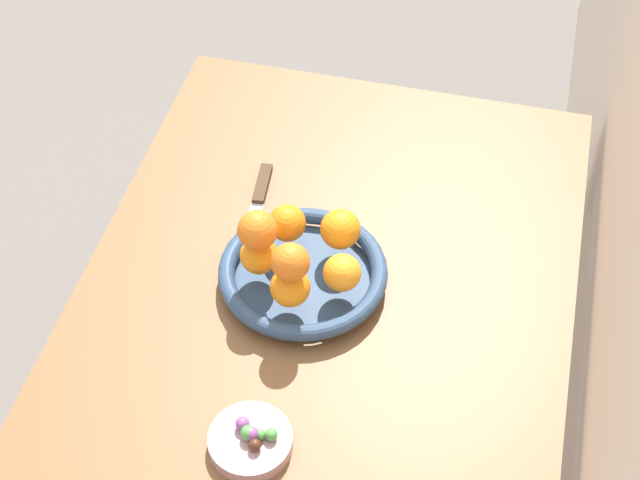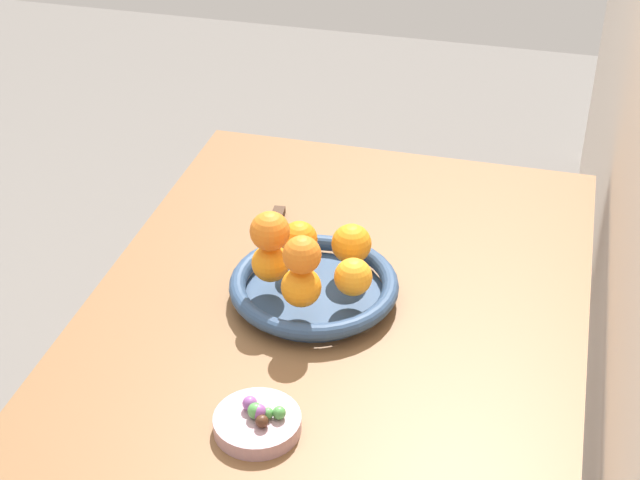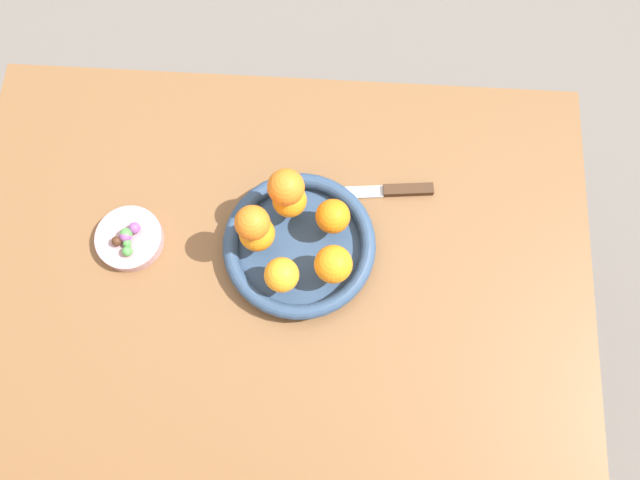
{
  "view_description": "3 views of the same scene",
  "coord_description": "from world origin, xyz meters",
  "px_view_note": "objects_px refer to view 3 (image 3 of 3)",
  "views": [
    {
      "loc": [
        0.9,
        0.22,
        1.92
      ],
      "look_at": [
        -0.03,
        -0.01,
        0.86
      ],
      "focal_mm": 55.0,
      "sensor_mm": 36.0,
      "label": 1
    },
    {
      "loc": [
        1.14,
        0.28,
        1.65
      ],
      "look_at": [
        -0.06,
        -0.03,
        0.84
      ],
      "focal_mm": 55.0,
      "sensor_mm": 36.0,
      "label": 2
    },
    {
      "loc": [
        -0.09,
        0.28,
        1.78
      ],
      "look_at": [
        -0.08,
        -0.03,
        0.82
      ],
      "focal_mm": 35.0,
      "sensor_mm": 36.0,
      "label": 3
    }
  ],
  "objects_px": {
    "fruit_bowl": "(299,245)",
    "candy_ball_1": "(127,251)",
    "candy_ball_0": "(126,234)",
    "knife": "(374,191)",
    "orange_1": "(282,275)",
    "candy_ball_5": "(127,243)",
    "candy_ball_3": "(135,228)",
    "orange_2": "(333,264)",
    "orange_5": "(252,223)",
    "orange_6": "(286,187)",
    "candy_dish": "(130,239)",
    "orange_3": "(333,216)",
    "candy_ball_4": "(126,236)",
    "orange_4": "(289,200)",
    "orange_0": "(257,233)",
    "candy_ball_2": "(117,241)",
    "dining_table": "(278,281)"
  },
  "relations": [
    {
      "from": "orange_6",
      "to": "orange_4",
      "type": "bearing_deg",
      "value": -154.0
    },
    {
      "from": "candy_ball_0",
      "to": "knife",
      "type": "bearing_deg",
      "value": -164.9
    },
    {
      "from": "orange_4",
      "to": "knife",
      "type": "xyz_separation_m",
      "value": [
        -0.15,
        -0.05,
        -0.06
      ]
    },
    {
      "from": "fruit_bowl",
      "to": "candy_ball_1",
      "type": "bearing_deg",
      "value": 6.0
    },
    {
      "from": "orange_4",
      "to": "candy_ball_4",
      "type": "height_order",
      "value": "orange_4"
    },
    {
      "from": "fruit_bowl",
      "to": "candy_ball_3",
      "type": "height_order",
      "value": "candy_ball_3"
    },
    {
      "from": "dining_table",
      "to": "orange_3",
      "type": "xyz_separation_m",
      "value": [
        -0.1,
        -0.08,
        0.16
      ]
    },
    {
      "from": "candy_ball_2",
      "to": "candy_ball_0",
      "type": "bearing_deg",
      "value": -138.04
    },
    {
      "from": "orange_1",
      "to": "candy_ball_1",
      "type": "relative_size",
      "value": 3.24
    },
    {
      "from": "candy_ball_3",
      "to": "orange_0",
      "type": "bearing_deg",
      "value": 177.26
    },
    {
      "from": "orange_2",
      "to": "candy_dish",
      "type": "bearing_deg",
      "value": -6.85
    },
    {
      "from": "candy_ball_4",
      "to": "orange_4",
      "type": "bearing_deg",
      "value": -166.33
    },
    {
      "from": "orange_1",
      "to": "candy_ball_3",
      "type": "xyz_separation_m",
      "value": [
        0.26,
        -0.08,
        -0.04
      ]
    },
    {
      "from": "orange_5",
      "to": "dining_table",
      "type": "bearing_deg",
      "value": 129.06
    },
    {
      "from": "candy_dish",
      "to": "orange_6",
      "type": "distance_m",
      "value": 0.31
    },
    {
      "from": "candy_ball_3",
      "to": "orange_5",
      "type": "bearing_deg",
      "value": 176.65
    },
    {
      "from": "orange_3",
      "to": "candy_ball_0",
      "type": "relative_size",
      "value": 2.72
    },
    {
      "from": "dining_table",
      "to": "candy_ball_4",
      "type": "bearing_deg",
      "value": -7.3
    },
    {
      "from": "orange_5",
      "to": "orange_6",
      "type": "distance_m",
      "value": 0.08
    },
    {
      "from": "orange_5",
      "to": "candy_ball_2",
      "type": "height_order",
      "value": "orange_5"
    },
    {
      "from": "orange_5",
      "to": "fruit_bowl",
      "type": "bearing_deg",
      "value": -179.06
    },
    {
      "from": "candy_ball_1",
      "to": "candy_ball_2",
      "type": "xyz_separation_m",
      "value": [
        0.02,
        -0.02,
        -0.0
      ]
    },
    {
      "from": "candy_ball_2",
      "to": "candy_ball_4",
      "type": "bearing_deg",
      "value": -147.62
    },
    {
      "from": "candy_ball_2",
      "to": "candy_ball_5",
      "type": "bearing_deg",
      "value": 172.36
    },
    {
      "from": "orange_2",
      "to": "candy_ball_0",
      "type": "bearing_deg",
      "value": -7.07
    },
    {
      "from": "dining_table",
      "to": "orange_0",
      "type": "distance_m",
      "value": 0.17
    },
    {
      "from": "candy_dish",
      "to": "candy_ball_2",
      "type": "relative_size",
      "value": 6.6
    },
    {
      "from": "orange_4",
      "to": "orange_5",
      "type": "xyz_separation_m",
      "value": [
        0.05,
        0.06,
        0.06
      ]
    },
    {
      "from": "orange_6",
      "to": "candy_ball_5",
      "type": "relative_size",
      "value": 4.04
    },
    {
      "from": "candy_dish",
      "to": "orange_5",
      "type": "xyz_separation_m",
      "value": [
        -0.23,
        -0.0,
        0.12
      ]
    },
    {
      "from": "candy_ball_4",
      "to": "candy_ball_3",
      "type": "bearing_deg",
      "value": -128.6
    },
    {
      "from": "orange_3",
      "to": "orange_4",
      "type": "height_order",
      "value": "same"
    },
    {
      "from": "orange_1",
      "to": "knife",
      "type": "relative_size",
      "value": 0.22
    },
    {
      "from": "orange_0",
      "to": "orange_5",
      "type": "distance_m",
      "value": 0.06
    },
    {
      "from": "dining_table",
      "to": "orange_0",
      "type": "bearing_deg",
      "value": -54.02
    },
    {
      "from": "candy_dish",
      "to": "candy_ball_5",
      "type": "xyz_separation_m",
      "value": [
        -0.0,
        0.01,
        0.02
      ]
    },
    {
      "from": "fruit_bowl",
      "to": "orange_4",
      "type": "height_order",
      "value": "orange_4"
    },
    {
      "from": "orange_5",
      "to": "orange_0",
      "type": "bearing_deg",
      "value": -124.55
    },
    {
      "from": "orange_2",
      "to": "orange_3",
      "type": "height_order",
      "value": "orange_2"
    },
    {
      "from": "candy_ball_3",
      "to": "orange_2",
      "type": "bearing_deg",
      "value": 170.72
    },
    {
      "from": "fruit_bowl",
      "to": "candy_ball_1",
      "type": "distance_m",
      "value": 0.29
    },
    {
      "from": "candy_ball_1",
      "to": "candy_ball_5",
      "type": "bearing_deg",
      "value": -79.24
    },
    {
      "from": "candy_ball_0",
      "to": "orange_4",
      "type": "bearing_deg",
      "value": -167.11
    },
    {
      "from": "orange_1",
      "to": "orange_6",
      "type": "height_order",
      "value": "orange_6"
    },
    {
      "from": "orange_2",
      "to": "candy_ball_4",
      "type": "relative_size",
      "value": 3.03
    },
    {
      "from": "candy_ball_0",
      "to": "candy_ball_5",
      "type": "relative_size",
      "value": 1.44
    },
    {
      "from": "candy_ball_2",
      "to": "candy_ball_4",
      "type": "height_order",
      "value": "candy_ball_4"
    },
    {
      "from": "candy_ball_0",
      "to": "knife",
      "type": "distance_m",
      "value": 0.44
    },
    {
      "from": "orange_4",
      "to": "orange_0",
      "type": "bearing_deg",
      "value": 51.52
    },
    {
      "from": "knife",
      "to": "candy_ball_5",
      "type": "bearing_deg",
      "value": 17.17
    }
  ]
}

